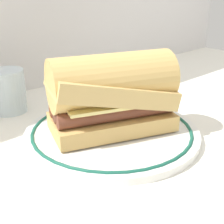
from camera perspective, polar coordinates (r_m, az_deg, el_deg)
ground_plane at (r=0.57m, az=2.22°, el=-4.31°), size 1.50×1.50×0.00m
plate at (r=0.57m, az=0.00°, el=-3.46°), size 0.30×0.30×0.01m
sausage_sandwich at (r=0.54m, az=0.00°, el=3.28°), size 0.22×0.17×0.13m
drinking_glass at (r=0.69m, az=-17.35°, el=2.97°), size 0.07×0.07×0.09m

